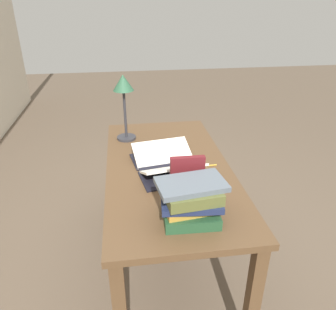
% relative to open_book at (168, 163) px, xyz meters
% --- Properties ---
extents(ground_plane, '(12.00, 12.00, 0.00)m').
position_rel_open_book_xyz_m(ground_plane, '(0.01, -0.00, -0.78)').
color(ground_plane, brown).
extents(reading_desk, '(1.44, 0.72, 0.75)m').
position_rel_open_book_xyz_m(reading_desk, '(0.01, -0.00, -0.13)').
color(reading_desk, brown).
rests_on(reading_desk, ground_plane).
extents(open_book, '(0.51, 0.44, 0.10)m').
position_rel_open_book_xyz_m(open_book, '(0.00, 0.00, 0.00)').
color(open_book, black).
rests_on(open_book, reading_desk).
extents(book_stack_tall, '(0.24, 0.32, 0.19)m').
position_rel_open_book_xyz_m(book_stack_tall, '(-0.49, -0.04, 0.07)').
color(book_stack_tall, '#234C2D').
rests_on(book_stack_tall, reading_desk).
extents(book_standing_upright, '(0.03, 0.17, 0.24)m').
position_rel_open_book_xyz_m(book_standing_upright, '(-0.34, -0.05, 0.09)').
color(book_standing_upright, maroon).
rests_on(book_standing_upright, reading_desk).
extents(reading_lamp, '(0.14, 0.14, 0.45)m').
position_rel_open_book_xyz_m(reading_lamp, '(0.45, 0.23, 0.31)').
color(reading_lamp, '#2D2D33').
rests_on(reading_lamp, reading_desk).
extents(coffee_mug, '(0.11, 0.10, 0.10)m').
position_rel_open_book_xyz_m(coffee_mug, '(-0.25, -0.05, 0.02)').
color(coffee_mug, '#335184').
rests_on(coffee_mug, reading_desk).
extents(pencil, '(0.01, 0.17, 0.01)m').
position_rel_open_book_xyz_m(pencil, '(-0.02, -0.21, -0.02)').
color(pencil, gold).
rests_on(pencil, reading_desk).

